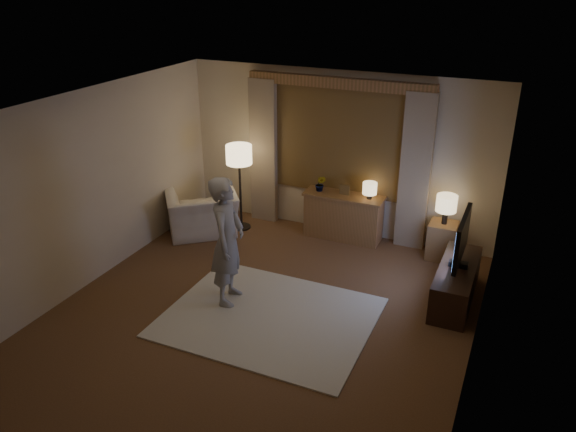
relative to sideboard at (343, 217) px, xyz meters
The scene contains 13 objects.
room 2.24m from the sideboard, 96.21° to the right, with size 5.04×5.54×2.64m.
rug 2.54m from the sideboard, 92.19° to the right, with size 2.50×2.00×0.02m, color beige.
sideboard is the anchor object (origin of this frame).
picture_frame 0.45m from the sideboard, ahead, with size 0.16×0.02×0.20m, color brown.
plant 0.64m from the sideboard, behind, with size 0.17×0.13×0.30m, color #999999.
table_lamp_sideboard 0.68m from the sideboard, ahead, with size 0.22×0.22×0.30m.
floor_lamp 1.89m from the sideboard, 168.51° to the right, with size 0.42×0.42×1.43m.
armchair 2.28m from the sideboard, 160.26° to the right, with size 1.10×0.96×0.71m, color beige.
side_table 1.56m from the sideboard, ahead, with size 0.40×0.40×0.56m, color brown.
table_lamp_side 1.64m from the sideboard, ahead, with size 0.30×0.30×0.44m.
tv_stand 2.26m from the sideboard, 31.06° to the right, with size 0.45×1.40×0.50m, color black.
tv 2.32m from the sideboard, 31.08° to the right, with size 0.24×0.97×0.70m.
person 2.53m from the sideboard, 107.27° to the right, with size 0.62×0.40×1.69m, color gray.
Camera 1 is at (2.72, -5.26, 4.00)m, focal length 35.00 mm.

